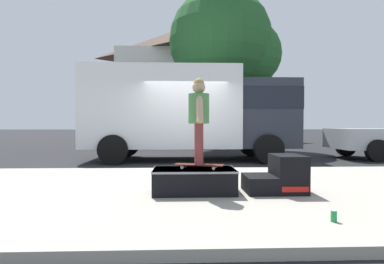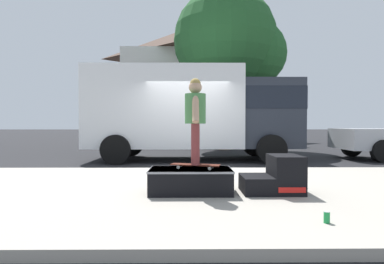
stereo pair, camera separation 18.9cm
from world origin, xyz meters
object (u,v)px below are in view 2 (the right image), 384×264
object	(u,v)px
kicker_ramp	(276,177)
skateboard	(195,165)
soda_can	(327,217)
box_truck	(194,110)
street_tree_main	(231,44)
skater_kid	(195,114)
skate_box	(191,180)

from	to	relation	value
kicker_ramp	skateboard	xyz separation A→B (m)	(-1.28, 0.00, 0.19)
skateboard	soda_can	xyz separation A→B (m)	(1.41, -1.50, -0.37)
box_truck	street_tree_main	world-z (taller)	street_tree_main
street_tree_main	box_truck	bearing A→B (deg)	-113.57
skater_kid	box_truck	bearing A→B (deg)	89.29
skater_kid	street_tree_main	distance (m)	10.51
kicker_ramp	street_tree_main	world-z (taller)	street_tree_main
box_truck	soda_can	bearing A→B (deg)	-79.19
kicker_ramp	skater_kid	bearing A→B (deg)	179.96
kicker_ramp	box_truck	bearing A→B (deg)	102.44
skate_box	box_truck	distance (m)	5.68
skate_box	soda_can	xyz separation A→B (m)	(1.48, -1.50, -0.14)
skateboard	street_tree_main	world-z (taller)	street_tree_main
skate_box	soda_can	distance (m)	2.11
skate_box	kicker_ramp	world-z (taller)	kicker_ramp
box_truck	skateboard	bearing A→B (deg)	-90.71
soda_can	skateboard	bearing A→B (deg)	133.15
soda_can	box_truck	world-z (taller)	box_truck
kicker_ramp	skateboard	distance (m)	1.30
kicker_ramp	skate_box	bearing A→B (deg)	179.99
skater_kid	street_tree_main	bearing A→B (deg)	78.99
kicker_ramp	street_tree_main	distance (m)	10.75
kicker_ramp	soda_can	bearing A→B (deg)	-85.33
skate_box	kicker_ramp	distance (m)	1.36
box_truck	street_tree_main	xyz separation A→B (m)	(1.81, 4.16, 3.32)
box_truck	kicker_ramp	bearing A→B (deg)	-77.56
soda_can	kicker_ramp	bearing A→B (deg)	94.67
skate_box	skater_kid	bearing A→B (deg)	0.48
skater_kid	skate_box	bearing A→B (deg)	-179.52
street_tree_main	skateboard	bearing A→B (deg)	-101.01
skate_box	skater_kid	size ratio (longest dim) A/B	0.96
kicker_ramp	skater_kid	size ratio (longest dim) A/B	0.68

